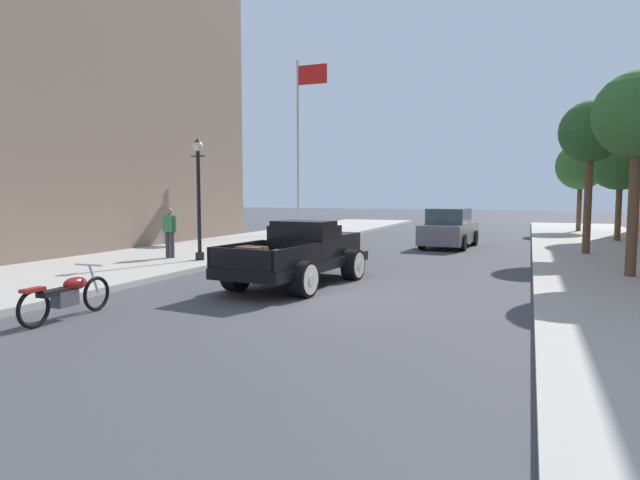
{
  "coord_description": "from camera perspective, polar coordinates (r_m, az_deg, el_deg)",
  "views": [
    {
      "loc": [
        4.37,
        -11.01,
        2.24
      ],
      "look_at": [
        -0.94,
        2.53,
        1.0
      ],
      "focal_mm": 30.08,
      "sensor_mm": 36.0,
      "label": 1
    }
  ],
  "objects": [
    {
      "name": "motorcycle_parked",
      "position": [
        10.68,
        -25.33,
        -5.3
      ],
      "size": [
        0.62,
        2.12,
        0.93
      ],
      "color": "black",
      "rests_on": "ground"
    },
    {
      "name": "car_background_grey",
      "position": [
        23.32,
        13.59,
        1.12
      ],
      "size": [
        2.12,
        4.42,
        1.65
      ],
      "color": "slate",
      "rests_on": "ground"
    },
    {
      "name": "flagpole",
      "position": [
        29.09,
        -1.96,
        11.84
      ],
      "size": [
        1.74,
        0.16,
        9.16
      ],
      "color": "#B2B2B7",
      "rests_on": "sidewalk_left"
    },
    {
      "name": "ground_plane",
      "position": [
        12.06,
        -0.24,
        -5.83
      ],
      "size": [
        140.0,
        140.0,
        0.0
      ],
      "primitive_type": "plane",
      "color": "#47474C"
    },
    {
      "name": "hotrod_truck_black",
      "position": [
        13.45,
        -1.86,
        -1.47
      ],
      "size": [
        2.49,
        5.05,
        1.58
      ],
      "color": "black",
      "rests_on": "ground"
    },
    {
      "name": "street_lamp_near",
      "position": [
        17.42,
        -12.79,
        5.23
      ],
      "size": [
        0.5,
        0.32,
        3.85
      ],
      "color": "black",
      "rests_on": "sidewalk_left"
    },
    {
      "name": "street_tree_farthest",
      "position": [
        34.1,
        26.0,
        7.08
      ],
      "size": [
        2.71,
        2.71,
        5.07
      ],
      "color": "brown",
      "rests_on": "sidewalk_right"
    },
    {
      "name": "street_tree_nearest",
      "position": [
        15.9,
        30.73,
        11.24
      ],
      "size": [
        2.16,
        2.16,
        5.17
      ],
      "color": "brown",
      "rests_on": "sidewalk_right"
    },
    {
      "name": "street_tree_third",
      "position": [
        27.79,
        29.37,
        7.82
      ],
      "size": [
        3.11,
        3.11,
        5.38
      ],
      "color": "brown",
      "rests_on": "sidewalk_right"
    },
    {
      "name": "street_tree_second",
      "position": [
        21.25,
        26.85,
        10.1
      ],
      "size": [
        2.13,
        2.13,
        5.34
      ],
      "color": "brown",
      "rests_on": "sidewalk_right"
    },
    {
      "name": "sidewalk_left",
      "position": [
        16.16,
        -24.94,
        -3.29
      ],
      "size": [
        5.5,
        64.0,
        0.15
      ],
      "primitive_type": "cube",
      "color": "#B7B2A8",
      "rests_on": "ground"
    },
    {
      "name": "pedestrian_sidewalk_left",
      "position": [
        18.31,
        -15.71,
        1.08
      ],
      "size": [
        0.53,
        0.22,
        1.65
      ],
      "color": "#333338",
      "rests_on": "sidewalk_left"
    }
  ]
}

